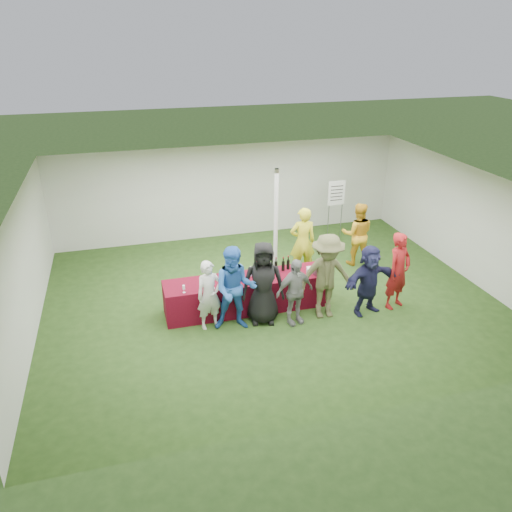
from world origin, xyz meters
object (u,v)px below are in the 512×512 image
object	(u,v)px
customer_0	(209,295)
dump_bucket	(318,270)
customer_5	(369,280)
wine_list_sign	(336,198)
staff_back	(357,234)
staff_pourer	(303,242)
customer_6	(398,271)
serving_table	(247,293)
customer_1	(235,289)
customer_4	(327,277)
customer_3	(295,292)
customer_2	(263,283)

from	to	relation	value
customer_0	dump_bucket	bearing A→B (deg)	-4.65
customer_0	customer_5	distance (m)	3.39
wine_list_sign	staff_back	distance (m)	1.64
staff_pourer	customer_6	world-z (taller)	staff_pourer
serving_table	wine_list_sign	xyz separation A→B (m)	(3.39, 3.03, 0.94)
staff_pourer	customer_1	size ratio (longest dim) A/B	0.98
customer_4	customer_5	bearing A→B (deg)	-2.49
customer_3	staff_pourer	bearing A→B (deg)	53.53
staff_pourer	customer_5	xyz separation A→B (m)	(0.72, -2.10, -0.10)
customer_2	customer_6	xyz separation A→B (m)	(3.00, -0.20, -0.02)
staff_back	customer_4	distance (m)	2.85
wine_list_sign	customer_4	bearing A→B (deg)	-116.28
serving_table	customer_3	size ratio (longest dim) A/B	2.47
serving_table	staff_back	world-z (taller)	staff_back
serving_table	customer_4	size ratio (longest dim) A/B	1.91
customer_0	customer_6	distance (m)	4.12
customer_0	customer_6	world-z (taller)	customer_6
staff_back	customer_0	xyz separation A→B (m)	(-4.24, -1.98, -0.09)
wine_list_sign	customer_6	size ratio (longest dim) A/B	1.03
serving_table	customer_3	distance (m)	1.20
customer_1	wine_list_sign	bearing A→B (deg)	56.48
staff_back	customer_2	size ratio (longest dim) A/B	0.93
customer_0	serving_table	bearing A→B (deg)	17.55
dump_bucket	customer_5	distance (m)	1.11
customer_1	customer_4	xyz separation A→B (m)	(1.95, -0.07, 0.04)
dump_bucket	customer_2	distance (m)	1.40
customer_2	customer_3	size ratio (longest dim) A/B	1.23
customer_1	customer_3	world-z (taller)	customer_1
wine_list_sign	customer_5	bearing A→B (deg)	-103.50
customer_3	customer_4	distance (m)	0.76
customer_0	customer_6	size ratio (longest dim) A/B	0.85
wine_list_sign	customer_3	world-z (taller)	wine_list_sign
customer_2	serving_table	bearing A→B (deg)	120.14
customer_4	customer_6	size ratio (longest dim) A/B	1.08
customer_6	staff_pourer	bearing A→B (deg)	102.69
dump_bucket	customer_4	size ratio (longest dim) A/B	0.12
staff_pourer	customer_4	xyz separation A→B (m)	(-0.21, -2.00, 0.06)
customer_1	customer_6	world-z (taller)	customer_1
customer_0	customer_4	xyz separation A→B (m)	(2.44, -0.24, 0.20)
customer_0	customer_5	xyz separation A→B (m)	(3.38, -0.34, 0.04)
customer_2	staff_pourer	bearing A→B (deg)	62.06
staff_back	customer_3	world-z (taller)	staff_back
customer_0	customer_1	bearing A→B (deg)	-30.64
wine_list_sign	staff_pourer	distance (m)	2.47
wine_list_sign	dump_bucket	bearing A→B (deg)	-119.63
customer_2	customer_5	bearing A→B (deg)	5.57
wine_list_sign	customer_4	distance (m)	4.23
staff_pourer	customer_6	size ratio (longest dim) A/B	1.02
customer_6	customer_3	bearing A→B (deg)	158.11
serving_table	dump_bucket	world-z (taller)	dump_bucket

